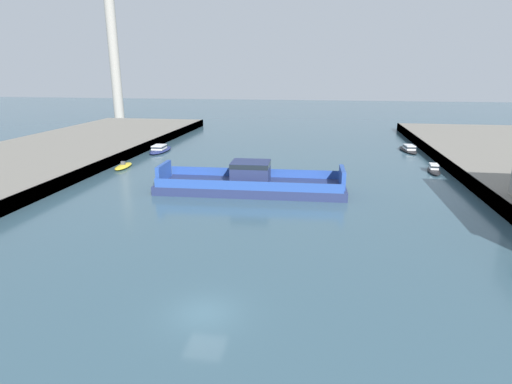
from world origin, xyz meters
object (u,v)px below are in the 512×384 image
at_px(moored_boat_far_left, 409,149).
at_px(moored_boat_far_right, 434,169).
at_px(moored_boat_near_left, 123,166).
at_px(chain_ferry, 251,183).
at_px(smokestack_distant_a, 114,52).
at_px(moored_boat_near_right, 160,149).

height_order(moored_boat_far_left, moored_boat_far_right, moored_boat_far_left).
xyz_separation_m(moored_boat_near_left, moored_boat_far_left, (46.97, 21.77, 0.18)).
relative_size(chain_ferry, moored_boat_far_right, 4.02).
height_order(chain_ferry, moored_boat_far_left, chain_ferry).
relative_size(moored_boat_far_left, smokestack_distant_a, 0.22).
height_order(moored_boat_near_left, moored_boat_far_left, moored_boat_far_left).
bearing_deg(moored_boat_near_right, moored_boat_far_right, -11.07).
height_order(moored_boat_near_left, moored_boat_near_right, moored_boat_near_right).
distance_m(moored_boat_far_left, smokestack_distant_a, 95.38).
distance_m(chain_ferry, moored_boat_far_right, 29.41).
distance_m(moored_boat_far_left, moored_boat_far_right, 17.04).
relative_size(chain_ferry, smokestack_distant_a, 0.62).
bearing_deg(smokestack_distant_a, moored_boat_far_left, -29.37).
bearing_deg(moored_boat_near_left, moored_boat_near_right, 87.61).
distance_m(moored_boat_near_left, moored_boat_near_right, 13.94).
height_order(moored_boat_far_left, smokestack_distant_a, smokestack_distant_a).
bearing_deg(moored_boat_far_right, moored_boat_near_right, 168.93).
xyz_separation_m(moored_boat_far_left, moored_boat_far_right, (0.55, -17.03, -0.03)).
distance_m(moored_boat_near_left, smokestack_distant_a, 78.35).
height_order(moored_boat_far_right, smokestack_distant_a, smokestack_distant_a).
height_order(chain_ferry, moored_boat_near_right, chain_ferry).
distance_m(moored_boat_near_right, moored_boat_far_left, 47.05).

